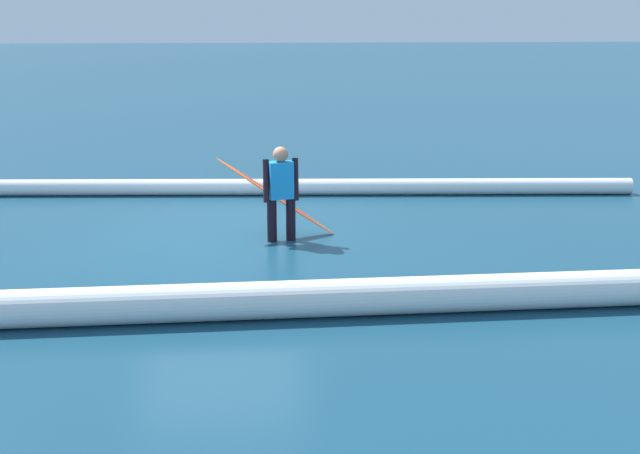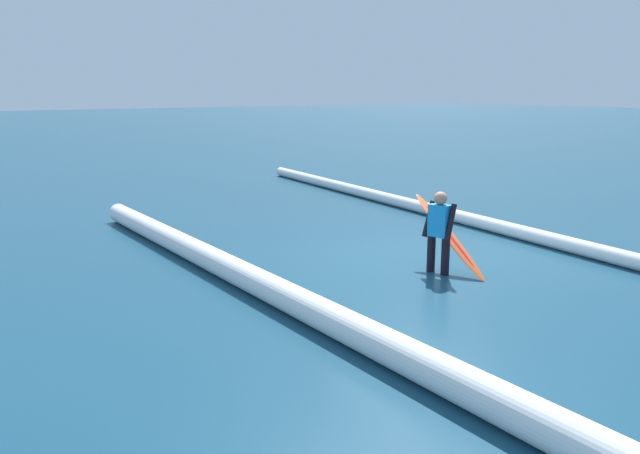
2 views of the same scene
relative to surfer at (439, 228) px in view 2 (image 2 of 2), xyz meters
name	(u,v)px [view 2 (image 2 of 2)]	position (x,y,z in m)	size (l,w,h in m)	color
ground_plane	(416,258)	(0.95, -0.37, -0.77)	(170.31, 170.31, 0.00)	navy
surfer	(439,228)	(0.00, 0.00, 0.00)	(0.51, 0.33, 1.38)	black
surfboard	(449,236)	(0.06, -0.30, -0.18)	(1.76, 0.30, 1.20)	#E55926
wave_crest_foreground	(458,216)	(2.74, -3.25, -0.62)	(0.29, 0.29, 18.50)	white
wave_crest_midground	(276,292)	(0.07, 3.05, -0.56)	(0.41, 0.41, 14.29)	white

